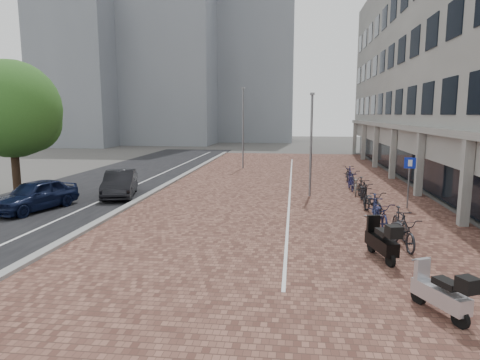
{
  "coord_description": "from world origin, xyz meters",
  "views": [
    {
      "loc": [
        2.39,
        -12.56,
        4.22
      ],
      "look_at": [
        0.0,
        6.0,
        1.3
      ],
      "focal_mm": 31.6,
      "sensor_mm": 36.0,
      "label": 1
    }
  ],
  "objects_px": {
    "car_navy": "(35,195)",
    "scooter_front": "(440,291)",
    "car_dark": "(120,184)",
    "scooter_mid": "(381,240)",
    "parking_sign": "(409,175)"
  },
  "relations": [
    {
      "from": "car_dark",
      "to": "scooter_mid",
      "type": "bearing_deg",
      "value": -51.41
    },
    {
      "from": "car_navy",
      "to": "scooter_front",
      "type": "height_order",
      "value": "car_navy"
    },
    {
      "from": "parking_sign",
      "to": "scooter_front",
      "type": "bearing_deg",
      "value": -89.27
    },
    {
      "from": "scooter_front",
      "to": "parking_sign",
      "type": "bearing_deg",
      "value": 53.18
    },
    {
      "from": "scooter_mid",
      "to": "parking_sign",
      "type": "distance_m",
      "value": 7.63
    },
    {
      "from": "car_dark",
      "to": "scooter_mid",
      "type": "xyz_separation_m",
      "value": [
        11.46,
        -8.21,
        -0.07
      ]
    },
    {
      "from": "scooter_front",
      "to": "car_navy",
      "type": "bearing_deg",
      "value": 124.44
    },
    {
      "from": "car_navy",
      "to": "car_dark",
      "type": "bearing_deg",
      "value": 70.23
    },
    {
      "from": "car_navy",
      "to": "scooter_mid",
      "type": "height_order",
      "value": "car_navy"
    },
    {
      "from": "scooter_mid",
      "to": "parking_sign",
      "type": "height_order",
      "value": "parking_sign"
    },
    {
      "from": "scooter_front",
      "to": "scooter_mid",
      "type": "relative_size",
      "value": 0.91
    },
    {
      "from": "scooter_mid",
      "to": "parking_sign",
      "type": "xyz_separation_m",
      "value": [
        2.54,
        7.13,
        0.94
      ]
    },
    {
      "from": "scooter_front",
      "to": "parking_sign",
      "type": "distance_m",
      "value": 10.82
    },
    {
      "from": "car_dark",
      "to": "parking_sign",
      "type": "relative_size",
      "value": 1.77
    },
    {
      "from": "car_dark",
      "to": "scooter_front",
      "type": "distance_m",
      "value": 16.73
    }
  ]
}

